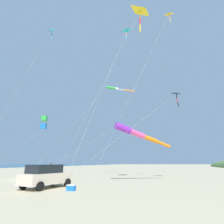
% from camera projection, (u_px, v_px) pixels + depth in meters
% --- Properties ---
extents(ground_plane, '(600.00, 600.00, 0.00)m').
position_uv_depth(ground_plane, '(25.00, 179.00, 21.94)').
color(ground_plane, '#C6B58C').
extents(parked_car, '(2.88, 4.62, 1.85)m').
position_uv_depth(parked_car, '(47.00, 176.00, 14.42)').
color(parked_car, beige).
rests_on(parked_car, ground_plane).
extents(cooler_box, '(0.62, 0.42, 0.42)m').
position_uv_depth(cooler_box, '(71.00, 188.00, 12.84)').
color(cooler_box, blue).
rests_on(cooler_box, ground_plane).
extents(person_adult_flyer, '(0.67, 0.71, 1.97)m').
position_uv_depth(person_adult_flyer, '(53.00, 169.00, 25.56)').
color(person_adult_flyer, '#B72833').
rests_on(person_adult_flyer, ground_plane).
extents(kite_delta_white_trailing, '(12.89, 7.42, 10.92)m').
position_uv_depth(kite_delta_white_trailing, '(176.00, 94.00, 22.40)').
color(kite_delta_white_trailing, black).
rests_on(kite_delta_white_trailing, ground_plane).
extents(kite_delta_blue_topmost, '(10.85, 2.40, 19.37)m').
position_uv_depth(kite_delta_blue_topmost, '(141.00, 11.00, 19.92)').
color(kite_delta_blue_topmost, yellow).
rests_on(kite_delta_blue_topmost, ground_plane).
extents(kite_delta_checkered_midright, '(4.79, 9.59, 22.18)m').
position_uv_depth(kite_delta_checkered_midright, '(127.00, 31.00, 26.99)').
color(kite_delta_checkered_midright, '#1EB7C6').
rests_on(kite_delta_checkered_midright, ground_plane).
extents(kite_delta_small_distant, '(10.20, 0.84, 21.30)m').
position_uv_depth(kite_delta_small_distant, '(51.00, 31.00, 25.68)').
color(kite_delta_small_distant, '#1EB7C6').
rests_on(kite_delta_small_distant, ground_plane).
extents(kite_windsock_long_streamer_right, '(18.56, 4.83, 6.48)m').
position_uv_depth(kite_windsock_long_streamer_right, '(136.00, 133.00, 20.34)').
color(kite_windsock_long_streamer_right, purple).
rests_on(kite_windsock_long_streamer_right, ground_plane).
extents(kite_box_orange_high_right, '(5.68, 5.94, 9.66)m').
position_uv_depth(kite_box_orange_high_right, '(44.00, 122.00, 29.16)').
color(kite_box_orange_high_right, green).
rests_on(kite_box_orange_high_right, ground_plane).
extents(kite_windsock_rainbow_low_near, '(14.46, 7.30, 15.67)m').
position_uv_depth(kite_windsock_rainbow_low_near, '(116.00, 89.00, 31.48)').
color(kite_windsock_rainbow_low_near, green).
rests_on(kite_windsock_rainbow_low_near, ground_plane).
extents(kite_delta_purple_drifting, '(9.17, 3.84, 20.20)m').
position_uv_depth(kite_delta_purple_drifting, '(168.00, 15.00, 21.64)').
color(kite_delta_purple_drifting, yellow).
rests_on(kite_delta_purple_drifting, ground_plane).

